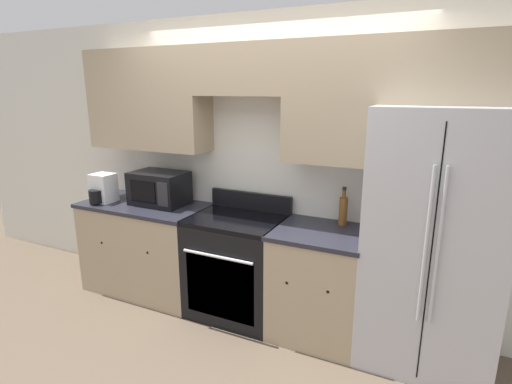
{
  "coord_description": "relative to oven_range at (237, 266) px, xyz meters",
  "views": [
    {
      "loc": [
        1.37,
        -2.56,
        1.97
      ],
      "look_at": [
        0.0,
        0.31,
        1.15
      ],
      "focal_mm": 28.0,
      "sensor_mm": 36.0,
      "label": 1
    }
  ],
  "objects": [
    {
      "name": "microwave",
      "position": [
        -0.86,
        0.06,
        0.6
      ],
      "size": [
        0.52,
        0.36,
        0.31
      ],
      "color": "black",
      "rests_on": "lower_cabinets_left"
    },
    {
      "name": "wall_back",
      "position": [
        0.2,
        0.27,
        1.1
      ],
      "size": [
        8.0,
        0.39,
        2.6
      ],
      "color": "silver",
      "rests_on": "ground_plane"
    },
    {
      "name": "bottle",
      "position": [
        0.87,
        0.22,
        0.57
      ],
      "size": [
        0.07,
        0.07,
        0.32
      ],
      "color": "brown",
      "rests_on": "lower_cabinets_right"
    },
    {
      "name": "electric_kettle",
      "position": [
        -1.41,
        -0.12,
        0.57
      ],
      "size": [
        0.21,
        0.26,
        0.28
      ],
      "color": "white",
      "rests_on": "lower_cabinets_left"
    },
    {
      "name": "lower_cabinets_left",
      "position": [
        -1.01,
        -0.0,
        -0.0
      ],
      "size": [
        1.25,
        0.64,
        0.9
      ],
      "color": "tan",
      "rests_on": "ground_plane"
    },
    {
      "name": "lower_cabinets_right",
      "position": [
        0.75,
        -0.0,
        -0.0
      ],
      "size": [
        0.73,
        0.64,
        0.9
      ],
      "color": "tan",
      "rests_on": "ground_plane"
    },
    {
      "name": "refrigerator",
      "position": [
        1.55,
        0.06,
        0.48
      ],
      "size": [
        0.9,
        0.77,
        1.87
      ],
      "color": "#B7B7BC",
      "rests_on": "ground_plane"
    },
    {
      "name": "ground_plane",
      "position": [
        0.19,
        -0.31,
        -0.46
      ],
      "size": [
        12.0,
        12.0,
        0.0
      ],
      "primitive_type": "plane",
      "color": "brown"
    },
    {
      "name": "oven_range",
      "position": [
        0.0,
        0.0,
        0.0
      ],
      "size": [
        0.8,
        0.65,
        1.06
      ],
      "color": "black",
      "rests_on": "ground_plane"
    }
  ]
}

